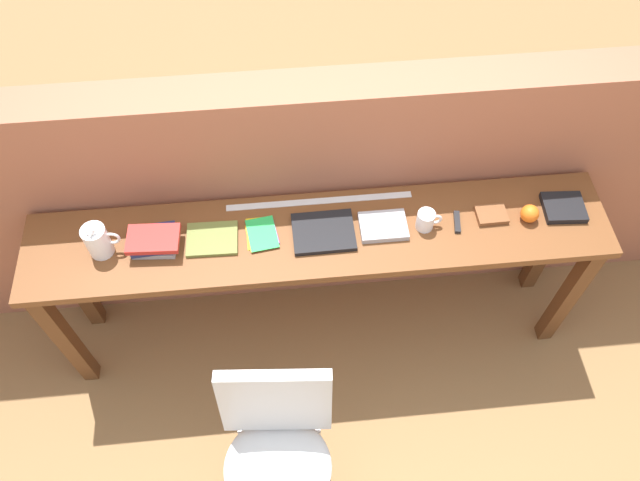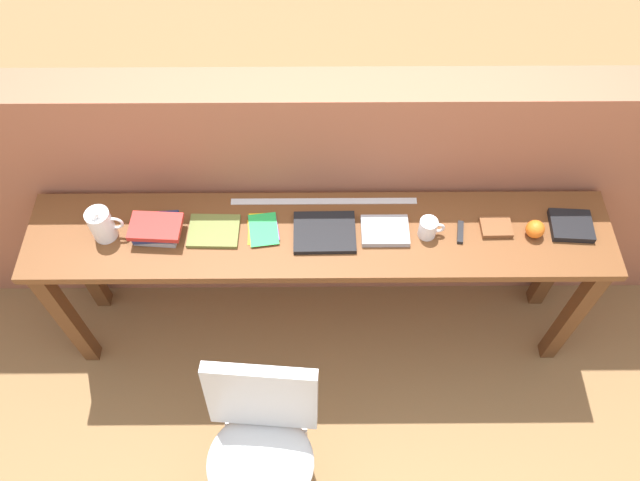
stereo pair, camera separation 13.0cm
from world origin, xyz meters
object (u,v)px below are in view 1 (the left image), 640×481
object	(u,v)px
book_stack_leftmost	(154,241)
mug	(426,220)
chair_white_moulded	(277,445)
leather_journal_brown	(491,215)
sports_ball_small	(530,214)
multitool_folded	(457,222)
pamphlet_pile_colourful	(261,234)
book_repair_rightmost	(564,207)
book_open_centre	(323,232)
magazine_cycling	(212,239)
pitcher_white	(98,241)

from	to	relation	value
book_stack_leftmost	mug	size ratio (longest dim) A/B	2.02
chair_white_moulded	leather_journal_brown	xyz separation A→B (m)	(0.99, 0.78, 0.37)
leather_journal_brown	sports_ball_small	bearing A→B (deg)	-11.52
chair_white_moulded	multitool_folded	world-z (taller)	multitool_folded
pamphlet_pile_colourful	multitool_folded	world-z (taller)	multitool_folded
chair_white_moulded	book_repair_rightmost	distance (m)	1.57
book_open_centre	book_repair_rightmost	size ratio (longest dim) A/B	1.49
magazine_cycling	multitool_folded	bearing A→B (deg)	0.78
pamphlet_pile_colourful	multitool_folded	size ratio (longest dim) A/B	1.67
pamphlet_pile_colourful	book_open_centre	bearing A→B (deg)	-4.38
leather_journal_brown	sports_ball_small	distance (m)	0.16
pamphlet_pile_colourful	sports_ball_small	xyz separation A→B (m)	(1.14, -0.03, 0.03)
pitcher_white	sports_ball_small	xyz separation A→B (m)	(1.80, -0.01, -0.04)
pitcher_white	book_repair_rightmost	size ratio (longest dim) A/B	1.05
pitcher_white	pamphlet_pile_colourful	bearing A→B (deg)	1.77
book_stack_leftmost	sports_ball_small	bearing A→B (deg)	-0.52
multitool_folded	leather_journal_brown	size ratio (longest dim) A/B	0.85
pitcher_white	book_stack_leftmost	size ratio (longest dim) A/B	0.83
book_stack_leftmost	pitcher_white	bearing A→B (deg)	-178.26
pitcher_white	chair_white_moulded	bearing A→B (deg)	-49.17
pamphlet_pile_colourful	mug	distance (m)	0.70
pamphlet_pile_colourful	mug	xyz separation A→B (m)	(0.70, -0.02, 0.04)
magazine_cycling	sports_ball_small	world-z (taller)	sports_ball_small
mug	multitool_folded	bearing A→B (deg)	1.37
book_open_centre	leather_journal_brown	distance (m)	0.73
leather_journal_brown	pitcher_white	bearing A→B (deg)	179.82
pitcher_white	pamphlet_pile_colourful	size ratio (longest dim) A/B	1.00
book_open_centre	leather_journal_brown	xyz separation A→B (m)	(0.73, 0.02, 0.00)
chair_white_moulded	multitool_folded	size ratio (longest dim) A/B	8.10
book_stack_leftmost	book_open_centre	distance (m)	0.71
chair_white_moulded	mug	world-z (taller)	mug
leather_journal_brown	mug	bearing A→B (deg)	-176.19
pitcher_white	mug	bearing A→B (deg)	-0.15
multitool_folded	book_stack_leftmost	bearing A→B (deg)	179.70
chair_white_moulded	book_stack_leftmost	distance (m)	0.97
mug	leather_journal_brown	size ratio (longest dim) A/B	0.85
pitcher_white	book_open_centre	bearing A→B (deg)	0.02
magazine_cycling	book_repair_rightmost	distance (m)	1.52
book_repair_rightmost	pamphlet_pile_colourful	bearing A→B (deg)	-175.97
magazine_cycling	pamphlet_pile_colourful	xyz separation A→B (m)	(0.21, 0.01, -0.00)
pitcher_white	leather_journal_brown	size ratio (longest dim) A/B	1.41
pitcher_white	magazine_cycling	bearing A→B (deg)	1.54
pamphlet_pile_colourful	leather_journal_brown	size ratio (longest dim) A/B	1.41
multitool_folded	pamphlet_pile_colourful	bearing A→B (deg)	178.60
leather_journal_brown	book_repair_rightmost	size ratio (longest dim) A/B	0.74
chair_white_moulded	magazine_cycling	distance (m)	0.88
mug	book_repair_rightmost	xyz separation A→B (m)	(0.62, 0.03, -0.03)
chair_white_moulded	book_open_centre	bearing A→B (deg)	71.12
pamphlet_pile_colourful	multitool_folded	xyz separation A→B (m)	(0.84, -0.02, 0.00)
pitcher_white	leather_journal_brown	xyz separation A→B (m)	(1.65, 0.02, -0.07)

